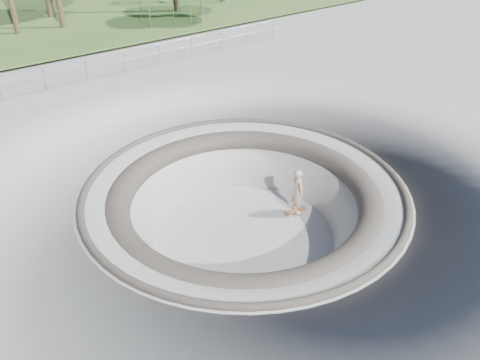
# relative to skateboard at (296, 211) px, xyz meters

# --- Properties ---
(ground) EXTENTS (180.00, 180.00, 0.00)m
(ground) POSITION_rel_skateboard_xyz_m (-2.26, 0.21, 1.83)
(ground) COLOR gray
(ground) RESTS_ON ground
(skate_bowl) EXTENTS (14.00, 14.00, 4.10)m
(skate_bowl) POSITION_rel_skateboard_xyz_m (-2.26, 0.21, 0.00)
(skate_bowl) COLOR gray
(skate_bowl) RESTS_ON ground
(safety_railing) EXTENTS (25.00, 0.06, 1.03)m
(safety_railing) POSITION_rel_skateboard_xyz_m (-2.26, 12.21, 2.52)
(safety_railing) COLOR #92959A
(safety_railing) RESTS_ON ground
(skateboard) EXTENTS (0.85, 0.38, 0.08)m
(skateboard) POSITION_rel_skateboard_xyz_m (0.00, 0.00, 0.00)
(skateboard) COLOR #915A3A
(skateboard) RESTS_ON ground
(skater) EXTENTS (0.58, 0.72, 1.70)m
(skater) POSITION_rel_skateboard_xyz_m (0.00, 0.00, 0.87)
(skater) COLOR tan
(skater) RESTS_ON skateboard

